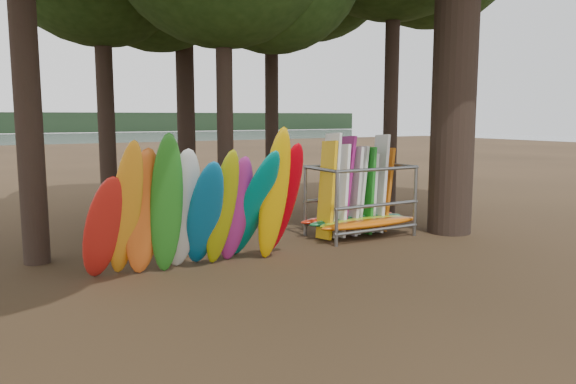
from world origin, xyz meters
TOP-DOWN VIEW (x-y plane):
  - ground at (0.00, 0.00)m, footprint 120.00×120.00m
  - lake at (0.00, 60.00)m, footprint 160.00×160.00m
  - far_shore at (0.00, 110.00)m, footprint 160.00×4.00m
  - kayak_row at (-2.49, 0.57)m, footprint 4.86×2.15m
  - storage_rack at (2.48, 1.77)m, footprint 3.15×1.55m

SIDE VIEW (x-z plane):
  - ground at x=0.00m, z-range 0.00..0.00m
  - lake at x=0.00m, z-range 0.00..0.00m
  - storage_rack at x=2.48m, z-range -0.49..2.34m
  - kayak_row at x=-2.49m, z-range -0.27..2.90m
  - far_shore at x=0.00m, z-range 0.00..4.00m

